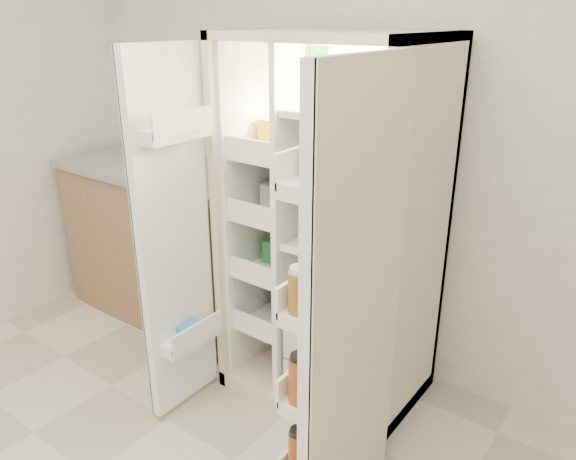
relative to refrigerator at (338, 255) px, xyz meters
The scene contains 5 objects.
wall_back 0.70m from the refrigerator, 97.19° to the left, with size 4.00×0.02×2.70m, color white.
refrigerator is the anchor object (origin of this frame).
freezer_door 0.80m from the refrigerator, 130.43° to the right, with size 0.15×0.40×1.72m.
fridge_door 0.85m from the refrigerator, 56.07° to the right, with size 0.17×0.58×1.72m.
kitchen_counter 1.30m from the refrigerator, behind, with size 1.38×0.73×1.00m.
Camera 1 is at (1.33, -0.48, 1.85)m, focal length 34.00 mm.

